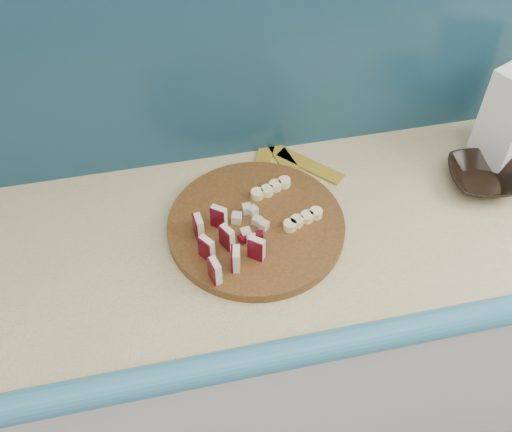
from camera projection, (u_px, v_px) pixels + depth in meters
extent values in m
cube|color=silver|center=(206.00, 8.00, 1.17)|extent=(3.60, 0.04, 2.60)
cube|color=white|center=(276.00, 337.00, 1.63)|extent=(2.20, 0.60, 0.88)
cube|color=#D2B47B|center=(282.00, 235.00, 1.29)|extent=(2.20, 0.60, 0.03)
cube|color=teal|center=(319.00, 351.00, 1.10)|extent=(2.20, 0.06, 0.03)
cube|color=teal|center=(255.00, 64.00, 1.28)|extent=(2.20, 0.02, 0.50)
cylinder|color=#40250D|center=(256.00, 226.00, 1.27)|extent=(0.52, 0.52, 0.02)
cube|color=beige|center=(216.00, 270.00, 1.14)|extent=(0.03, 0.04, 0.05)
cube|color=#4D0510|center=(212.00, 272.00, 1.14)|extent=(0.02, 0.03, 0.05)
cube|color=beige|center=(207.00, 248.00, 1.18)|extent=(0.03, 0.04, 0.05)
cube|color=#4D0510|center=(204.00, 250.00, 1.18)|extent=(0.02, 0.03, 0.05)
cube|color=beige|center=(199.00, 227.00, 1.22)|extent=(0.03, 0.04, 0.05)
cube|color=#4D0510|center=(196.00, 228.00, 1.22)|extent=(0.02, 0.03, 0.05)
cube|color=beige|center=(237.00, 259.00, 1.16)|extent=(0.03, 0.04, 0.05)
cube|color=#4D0510|center=(233.00, 261.00, 1.16)|extent=(0.02, 0.03, 0.05)
cube|color=beige|center=(228.00, 237.00, 1.20)|extent=(0.03, 0.04, 0.05)
cube|color=#4D0510|center=(224.00, 239.00, 1.20)|extent=(0.02, 0.03, 0.05)
cube|color=beige|center=(219.00, 216.00, 1.24)|extent=(0.03, 0.04, 0.05)
cube|color=#4D0510|center=(216.00, 218.00, 1.24)|extent=(0.02, 0.03, 0.05)
cube|color=beige|center=(257.00, 248.00, 1.18)|extent=(0.03, 0.04, 0.05)
cube|color=#4D0510|center=(253.00, 250.00, 1.18)|extent=(0.02, 0.03, 0.05)
cube|color=beige|center=(250.00, 222.00, 1.25)|extent=(0.02, 0.02, 0.02)
cube|color=beige|center=(249.00, 218.00, 1.26)|extent=(0.02, 0.02, 0.02)
cube|color=#4D0510|center=(243.00, 216.00, 1.26)|extent=(0.02, 0.02, 0.02)
cube|color=beige|center=(243.00, 222.00, 1.25)|extent=(0.02, 0.02, 0.02)
cube|color=beige|center=(239.00, 225.00, 1.25)|extent=(0.02, 0.02, 0.02)
cube|color=beige|center=(240.00, 231.00, 1.24)|extent=(0.02, 0.02, 0.02)
cube|color=beige|center=(248.00, 228.00, 1.24)|extent=(0.02, 0.02, 0.02)
cube|color=beige|center=(254.00, 229.00, 1.24)|extent=(0.02, 0.02, 0.02)
cube|color=#4D0510|center=(260.00, 225.00, 1.25)|extent=(0.02, 0.02, 0.02)
cylinder|color=#F6ED96|center=(290.00, 226.00, 1.25)|extent=(0.03, 0.03, 0.02)
cylinder|color=#F6ED96|center=(299.00, 222.00, 1.25)|extent=(0.03, 0.03, 0.02)
cylinder|color=#F6ED96|center=(307.00, 217.00, 1.26)|extent=(0.03, 0.03, 0.02)
cylinder|color=#F6ED96|center=(315.00, 212.00, 1.27)|extent=(0.03, 0.03, 0.02)
cylinder|color=#F6ED96|center=(259.00, 194.00, 1.31)|extent=(0.03, 0.03, 0.02)
cylinder|color=#F6ED96|center=(267.00, 190.00, 1.32)|extent=(0.03, 0.03, 0.02)
cylinder|color=#F6ED96|center=(275.00, 186.00, 1.33)|extent=(0.03, 0.03, 0.02)
cylinder|color=#F6ED96|center=(284.00, 182.00, 1.34)|extent=(0.03, 0.03, 0.02)
imported|color=black|center=(483.00, 177.00, 1.37)|extent=(0.20, 0.20, 0.04)
cube|color=gold|center=(261.00, 170.00, 1.41)|extent=(0.11, 0.18, 0.01)
cube|color=gold|center=(285.00, 160.00, 1.43)|extent=(0.08, 0.18, 0.01)
cube|color=gold|center=(310.00, 166.00, 1.42)|extent=(0.15, 0.16, 0.01)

